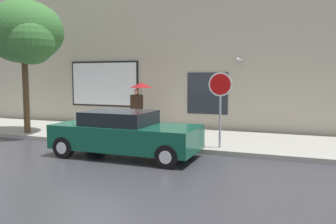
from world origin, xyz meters
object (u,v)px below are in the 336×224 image
at_px(parked_car, 125,134).
at_px(fire_hydrant, 152,132).
at_px(pedestrian_with_umbrella, 140,92).
at_px(stop_sign, 220,95).
at_px(street_tree, 25,34).

relative_size(parked_car, fire_hydrant, 5.76).
bearing_deg(parked_car, pedestrian_with_umbrella, 109.99).
distance_m(parked_car, pedestrian_with_umbrella, 4.58).
bearing_deg(stop_sign, fire_hydrant, 178.44).
bearing_deg(pedestrian_with_umbrella, fire_hydrant, -56.18).
bearing_deg(pedestrian_with_umbrella, parked_car, -70.01).
height_order(parked_car, fire_hydrant, parked_car).
distance_m(parked_car, stop_sign, 3.22).
height_order(fire_hydrant, street_tree, street_tree).
distance_m(parked_car, street_tree, 6.51).
xyz_separation_m(parked_car, stop_sign, (2.56, 1.59, 1.16)).
bearing_deg(stop_sign, pedestrian_with_umbrella, 147.49).
height_order(parked_car, street_tree, street_tree).
bearing_deg(fire_hydrant, pedestrian_with_umbrella, 123.82).
relative_size(fire_hydrant, pedestrian_with_umbrella, 0.38).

